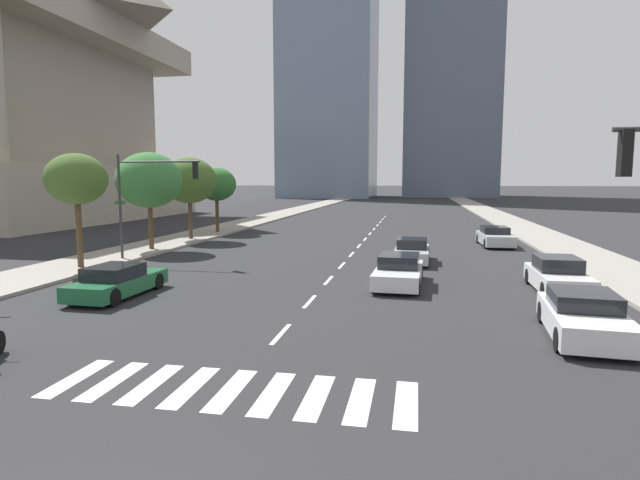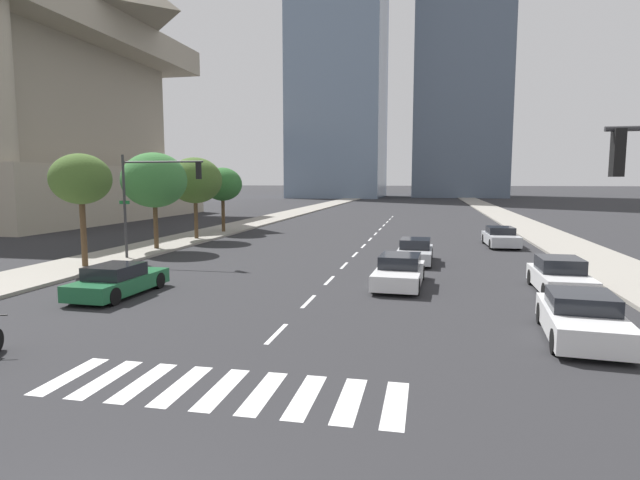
% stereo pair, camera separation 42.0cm
% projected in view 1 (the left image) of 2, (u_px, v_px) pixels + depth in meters
% --- Properties ---
extents(sidewalk_east, '(4.00, 260.00, 0.15)m').
position_uv_depth(sidewalk_east, '(568.00, 249.00, 32.27)').
color(sidewalk_east, gray).
rests_on(sidewalk_east, ground).
extents(sidewalk_west, '(4.00, 260.00, 0.15)m').
position_uv_depth(sidewalk_west, '(179.00, 240.00, 37.07)').
color(sidewalk_west, gray).
rests_on(sidewalk_west, ground).
extents(crosswalk_near, '(7.65, 2.23, 0.01)m').
position_uv_depth(crosswalk_near, '(231.00, 390.00, 10.71)').
color(crosswalk_near, silver).
rests_on(crosswalk_near, ground).
extents(lane_divider_center, '(0.14, 50.00, 0.01)m').
position_uv_depth(lane_divider_center, '(365.00, 239.00, 38.04)').
color(lane_divider_center, silver).
rests_on(lane_divider_center, ground).
extents(sedan_white_0, '(1.83, 4.26, 1.36)m').
position_uv_depth(sedan_white_0, '(558.00, 276.00, 20.10)').
color(sedan_white_0, silver).
rests_on(sedan_white_0, ground).
extents(sedan_silver_1, '(1.87, 4.30, 1.25)m').
position_uv_depth(sedan_silver_1, '(412.00, 251.00, 27.29)').
color(sedan_silver_1, '#B7BABF').
rests_on(sedan_silver_1, ground).
extents(sedan_white_2, '(2.20, 4.35, 1.27)m').
position_uv_depth(sedan_white_2, '(584.00, 317.00, 14.19)').
color(sedan_white_2, silver).
rests_on(sedan_white_2, ground).
extents(sedan_green_3, '(1.87, 4.41, 1.21)m').
position_uv_depth(sedan_green_3, '(117.00, 282.00, 19.26)').
color(sedan_green_3, '#1E6038').
rests_on(sedan_green_3, ground).
extents(sedan_white_4, '(2.01, 4.60, 1.28)m').
position_uv_depth(sedan_white_4, '(399.00, 271.00, 21.29)').
color(sedan_white_4, silver).
rests_on(sedan_white_4, ground).
extents(sedan_silver_5, '(2.03, 4.50, 1.28)m').
position_uv_depth(sedan_silver_5, '(495.00, 237.00, 34.08)').
color(sedan_silver_5, '#B7BABF').
rests_on(sedan_silver_5, ground).
extents(traffic_signal_far, '(4.89, 0.28, 5.54)m').
position_uv_depth(traffic_signal_far, '(150.00, 187.00, 27.06)').
color(traffic_signal_far, '#333335').
rests_on(traffic_signal_far, sidewalk_west).
extents(street_tree_nearest, '(2.87, 2.87, 5.47)m').
position_uv_depth(street_tree_nearest, '(76.00, 180.00, 24.53)').
color(street_tree_nearest, '#4C3823').
rests_on(street_tree_nearest, sidewalk_west).
extents(street_tree_second, '(3.94, 3.94, 5.87)m').
position_uv_depth(street_tree_second, '(149.00, 180.00, 31.19)').
color(street_tree_second, '#4C3823').
rests_on(street_tree_second, sidewalk_west).
extents(street_tree_third, '(3.84, 3.84, 5.81)m').
position_uv_depth(street_tree_third, '(189.00, 181.00, 36.70)').
color(street_tree_third, '#4C3823').
rests_on(street_tree_third, sidewalk_west).
extents(street_tree_fourth, '(3.16, 3.16, 5.20)m').
position_uv_depth(street_tree_fourth, '(217.00, 184.00, 41.67)').
color(street_tree_fourth, '#4C3823').
rests_on(street_tree_fourth, sidewalk_west).
extents(office_tower_center_skyline, '(23.15, 26.58, 94.80)m').
position_uv_depth(office_tower_center_skyline, '(451.00, 37.00, 133.37)').
color(office_tower_center_skyline, slate).
rests_on(office_tower_center_skyline, ground).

